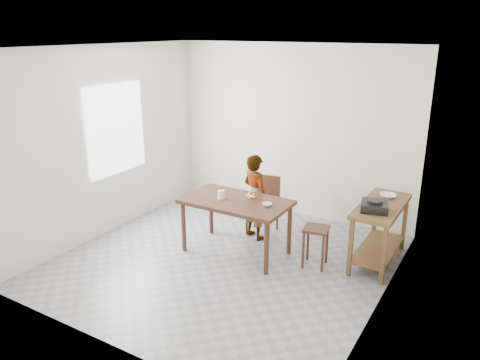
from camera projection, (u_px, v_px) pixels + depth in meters
The scene contains 17 objects.
floor at pixel (224, 262), 6.14m from camera, with size 4.00×4.00×0.04m, color gray.
ceiling at pixel (222, 45), 5.28m from camera, with size 4.00×4.00×0.04m, color white.
wall_back at pixel (292, 131), 7.36m from camera, with size 4.00×0.04×2.70m, color silver.
wall_front at pixel (98, 216), 4.06m from camera, with size 4.00×0.04×2.70m, color silver.
wall_left at pixel (105, 142), 6.69m from camera, with size 0.04×4.00×2.70m, color silver.
wall_right at pixel (391, 190), 4.73m from camera, with size 0.04×4.00×2.70m, color silver.
window_pane at pixel (116, 129), 6.78m from camera, with size 0.02×1.10×1.30m, color white.
dining_table at pixel (236, 226), 6.26m from camera, with size 1.40×0.80×0.75m, color #422518, non-canonical shape.
prep_counter at pixel (379, 233), 5.99m from camera, with size 0.50×1.20×0.80m, color brown, non-canonical shape.
child at pixel (255, 197), 6.63m from camera, with size 0.45×0.30×1.24m, color white.
dining_chair at pixel (262, 205), 6.87m from camera, with size 0.40×0.40×0.84m, color #422518, non-canonical shape.
stool at pixel (315, 247), 5.93m from camera, with size 0.30×0.30×0.53m, color #422518, non-canonical shape.
glass_tumbler at pixel (221, 195), 6.18m from camera, with size 0.09×0.09×0.11m, color white.
small_bowl at pixel (267, 204), 5.94m from camera, with size 0.12×0.12×0.04m, color white.
banana at pixel (250, 196), 6.21m from camera, with size 0.15×0.11×0.05m, color gold, non-canonical shape.
serving_bowl at pixel (388, 196), 6.08m from camera, with size 0.21×0.21×0.05m, color white.
gas_burner at pixel (375, 206), 5.65m from camera, with size 0.32×0.32×0.11m, color black.
Camera 1 is at (2.98, -4.62, 2.92)m, focal length 35.00 mm.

